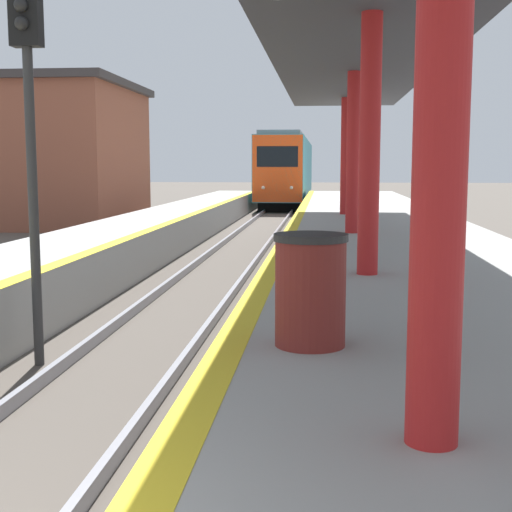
# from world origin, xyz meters

# --- Properties ---
(train) EXTENTS (2.62, 21.99, 4.27)m
(train) POSITION_xyz_m (0.00, 45.53, 2.17)
(train) COLOR black
(train) RESTS_ON ground
(signal_near) EXTENTS (0.36, 0.31, 4.78)m
(signal_near) POSITION_xyz_m (-1.10, 6.68, 3.32)
(signal_near) COLOR #2D2D2D
(signal_near) RESTS_ON ground
(station_canopy) EXTENTS (3.40, 24.42, 3.74)m
(station_canopy) POSITION_xyz_m (3.04, 11.29, 4.49)
(station_canopy) COLOR red
(station_canopy) RESTS_ON platform_right
(trash_bin) EXTENTS (0.62, 0.62, 0.95)m
(trash_bin) POSITION_xyz_m (2.33, 4.20, 1.45)
(trash_bin) COLOR maroon
(trash_bin) RESTS_ON platform_right
(station_building) EXTENTS (9.59, 8.18, 5.88)m
(station_building) POSITION_xyz_m (-10.31, 27.36, 2.95)
(station_building) COLOR brown
(station_building) RESTS_ON ground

